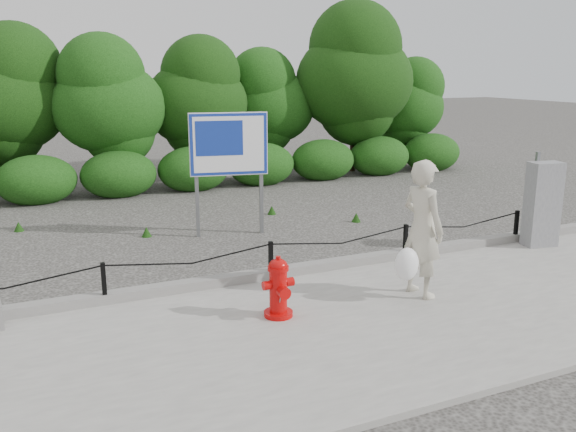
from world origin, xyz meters
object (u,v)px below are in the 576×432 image
at_px(utility_cabinet, 542,204).
at_px(advertising_sign, 229,150).
at_px(pedestrian, 421,231).
at_px(fire_hydrant, 279,288).

relative_size(utility_cabinet, advertising_sign, 0.70).
xyz_separation_m(utility_cabinet, advertising_sign, (-4.86, 3.28, 0.86)).
distance_m(pedestrian, utility_cabinet, 3.72).
bearing_deg(pedestrian, advertising_sign, 8.07).
bearing_deg(pedestrian, fire_hydrant, 78.15).
xyz_separation_m(pedestrian, utility_cabinet, (3.54, 1.15, -0.18)).
distance_m(pedestrian, advertising_sign, 4.67).
bearing_deg(fire_hydrant, advertising_sign, 78.91).
bearing_deg(fire_hydrant, pedestrian, -3.50).
height_order(fire_hydrant, advertising_sign, advertising_sign).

